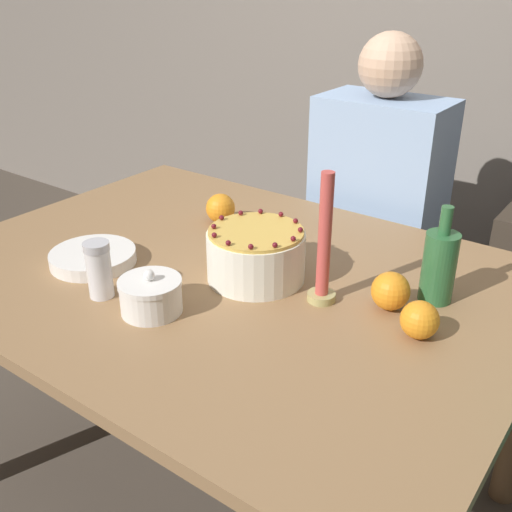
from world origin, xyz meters
TOP-DOWN VIEW (x-y plane):
  - ground_plane at (0.00, 0.00)m, footprint 12.00×12.00m
  - dining_table at (0.00, 0.00)m, footprint 1.42×1.05m
  - cake at (0.08, 0.02)m, footprint 0.23×0.23m
  - sugar_bowl at (-0.01, -0.24)m, footprint 0.14×0.14m
  - sugar_shaker at (-0.15, -0.26)m, footprint 0.06×0.06m
  - plate_stack at (-0.29, -0.16)m, footprint 0.21×0.21m
  - candle at (0.26, 0.02)m, footprint 0.06×0.06m
  - bottle at (0.46, 0.17)m, footprint 0.07×0.07m
  - orange_fruit_0 at (0.40, 0.08)m, footprint 0.08×0.08m
  - orange_fruit_1 at (-0.20, 0.23)m, footprint 0.08×0.08m
  - orange_fruit_2 at (0.49, 0.01)m, footprint 0.08×0.08m
  - person_man_blue_shirt at (0.06, 0.72)m, footprint 0.40×0.34m

SIDE VIEW (x-z plane):
  - ground_plane at x=0.00m, z-range 0.00..0.00m
  - person_man_blue_shirt at x=0.06m, z-range -0.08..1.16m
  - dining_table at x=0.00m, z-range 0.27..1.01m
  - plate_stack at x=-0.29m, z-range 0.74..0.77m
  - sugar_bowl at x=-0.01m, z-range 0.73..0.83m
  - orange_fruit_2 at x=0.49m, z-range 0.74..0.82m
  - orange_fruit_1 at x=-0.20m, z-range 0.74..0.82m
  - orange_fruit_0 at x=0.40m, z-range 0.74..0.82m
  - cake at x=0.08m, z-range 0.74..0.87m
  - sugar_shaker at x=-0.15m, z-range 0.74..0.87m
  - bottle at x=0.46m, z-range 0.72..0.94m
  - candle at x=0.26m, z-range 0.71..1.01m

